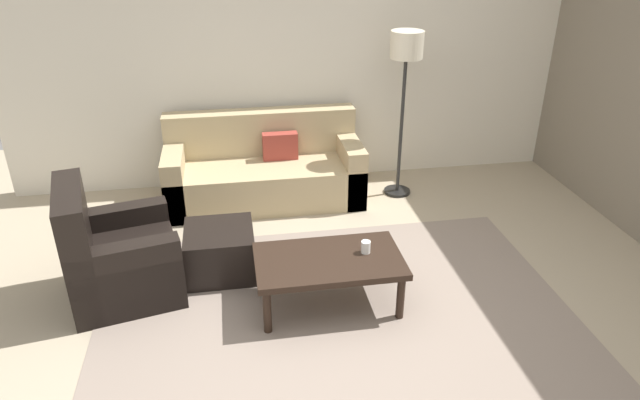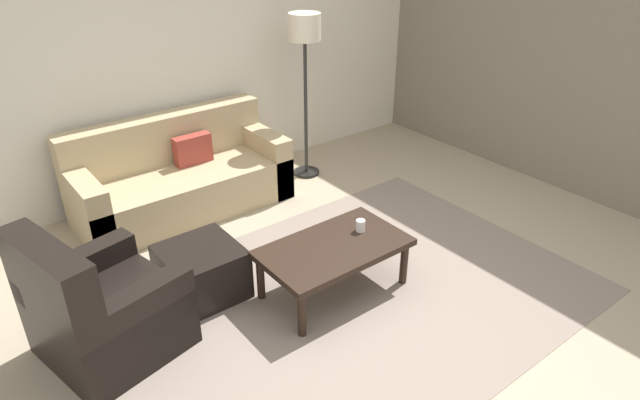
% 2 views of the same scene
% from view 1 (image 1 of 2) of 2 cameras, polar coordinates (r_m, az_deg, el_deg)
% --- Properties ---
extents(ground_plane, '(8.00, 8.00, 0.00)m').
position_cam_1_polar(ground_plane, '(4.37, 1.65, -11.40)').
color(ground_plane, tan).
extents(rear_partition, '(6.00, 0.12, 2.80)m').
position_cam_1_polar(rear_partition, '(6.15, -2.95, 14.48)').
color(rear_partition, silver).
rests_on(rear_partition, ground_plane).
extents(area_rug, '(3.55, 2.54, 0.01)m').
position_cam_1_polar(area_rug, '(4.37, 1.65, -11.36)').
color(area_rug, gray).
rests_on(area_rug, ground_plane).
extents(couch_main, '(1.99, 0.86, 0.88)m').
position_cam_1_polar(couch_main, '(6.00, -5.65, 3.00)').
color(couch_main, tan).
rests_on(couch_main, ground_plane).
extents(armchair_leather, '(0.95, 0.95, 0.95)m').
position_cam_1_polar(armchair_leather, '(4.69, -19.99, -5.73)').
color(armchair_leather, black).
rests_on(armchair_leather, ground_plane).
extents(ottoman, '(0.56, 0.56, 0.40)m').
position_cam_1_polar(ottoman, '(4.80, -9.97, -5.08)').
color(ottoman, black).
rests_on(ottoman, ground_plane).
extents(coffee_table, '(1.10, 0.64, 0.41)m').
position_cam_1_polar(coffee_table, '(4.28, 0.89, -6.42)').
color(coffee_table, black).
rests_on(coffee_table, ground_plane).
extents(cup, '(0.07, 0.07, 0.09)m').
position_cam_1_polar(cup, '(4.31, 4.61, -4.71)').
color(cup, white).
rests_on(cup, coffee_table).
extents(lamp_standing, '(0.32, 0.32, 1.71)m').
position_cam_1_polar(lamp_standing, '(5.76, 8.58, 13.48)').
color(lamp_standing, black).
rests_on(lamp_standing, ground_plane).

